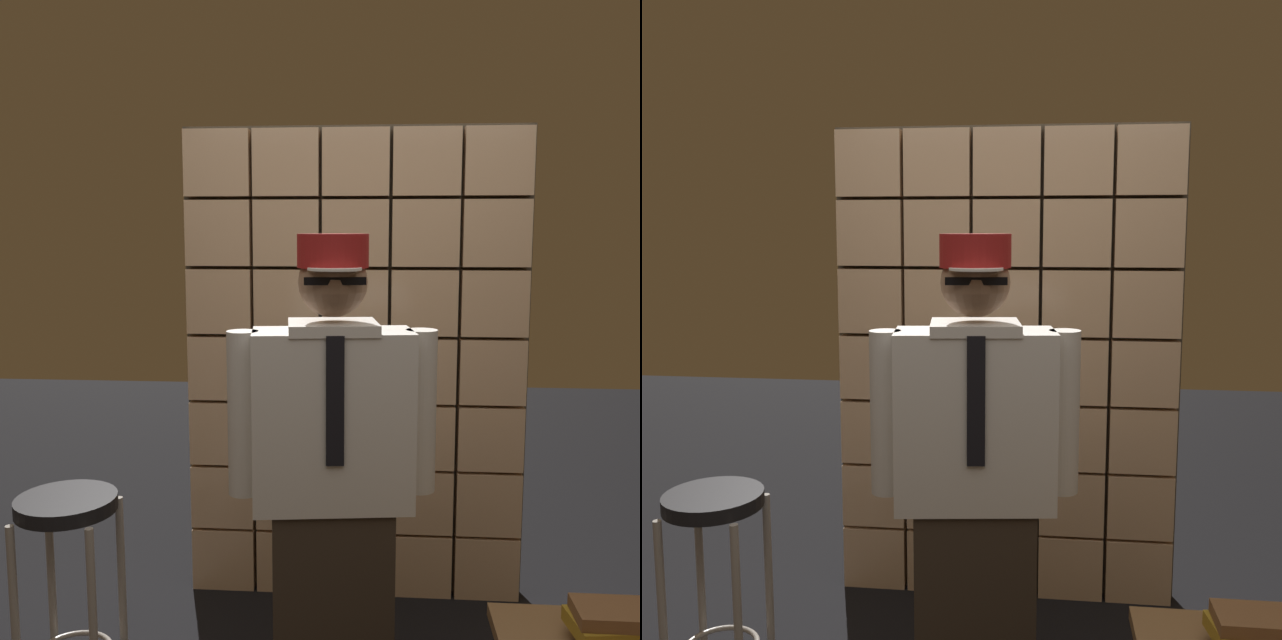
% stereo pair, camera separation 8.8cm
% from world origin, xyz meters
% --- Properties ---
extents(glass_block_wall, '(1.58, 0.10, 2.20)m').
position_xyz_m(glass_block_wall, '(0.00, 1.50, 1.08)').
color(glass_block_wall, '#E0B78C').
rests_on(glass_block_wall, ground).
extents(standing_person, '(0.68, 0.32, 1.71)m').
position_xyz_m(standing_person, '(-0.04, 0.52, 0.89)').
color(standing_person, '#382D23').
rests_on(standing_person, ground).
extents(bar_stool, '(0.34, 0.34, 0.82)m').
position_xyz_m(bar_stool, '(-0.95, 0.53, 0.61)').
color(bar_stool, black).
rests_on(bar_stool, ground).
extents(book_stack, '(0.25, 0.22, 0.12)m').
position_xyz_m(book_stack, '(0.76, 0.19, 0.63)').
color(book_stack, black).
rests_on(book_stack, side_table).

